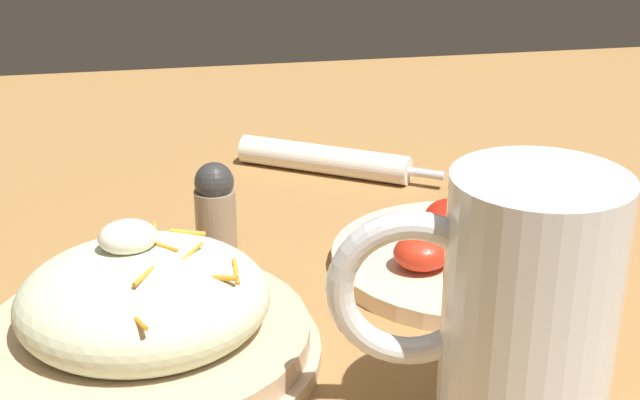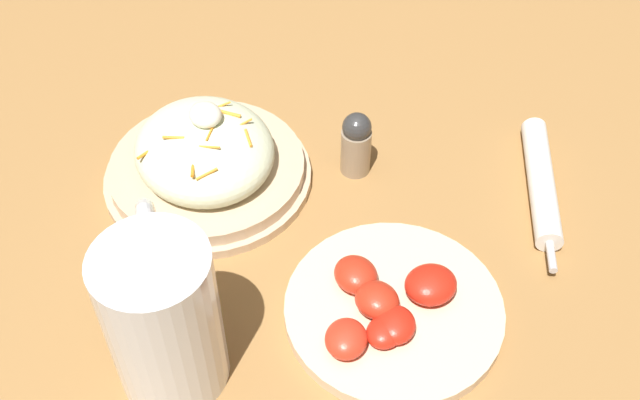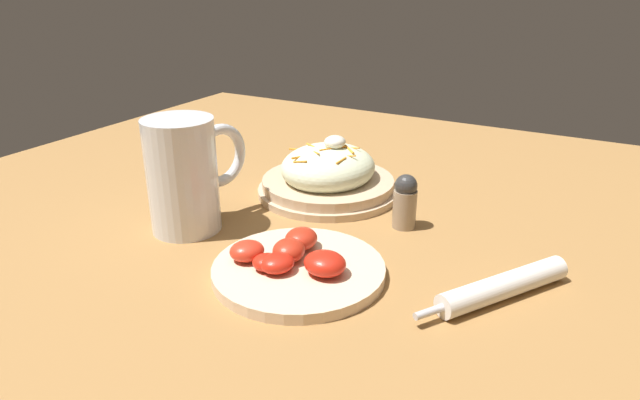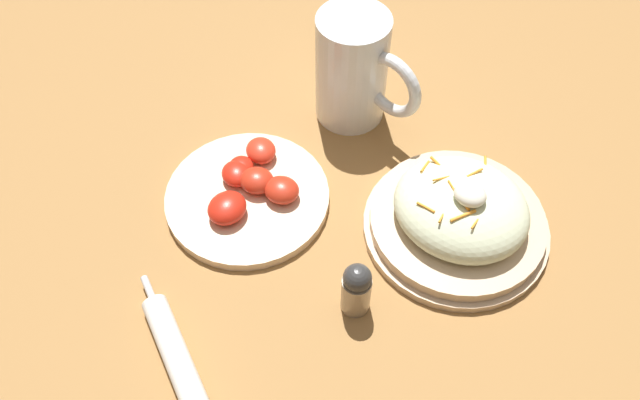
% 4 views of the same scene
% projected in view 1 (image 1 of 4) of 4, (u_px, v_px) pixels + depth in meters
% --- Properties ---
extents(ground_plane, '(1.43, 1.43, 0.00)m').
position_uv_depth(ground_plane, '(361.00, 299.00, 0.69)').
color(ground_plane, '#9E703D').
extents(salad_plate, '(0.23, 0.23, 0.10)m').
position_uv_depth(salad_plate, '(145.00, 319.00, 0.60)').
color(salad_plate, '#D1B28E').
rests_on(salad_plate, ground_plane).
extents(beer_mug, '(0.16, 0.10, 0.16)m').
position_uv_depth(beer_mug, '(521.00, 326.00, 0.52)').
color(beer_mug, white).
rests_on(beer_mug, ground_plane).
extents(napkin_roll, '(0.19, 0.13, 0.03)m').
position_uv_depth(napkin_roll, '(325.00, 160.00, 0.93)').
color(napkin_roll, white).
rests_on(napkin_roll, ground_plane).
extents(tomato_plate, '(0.21, 0.21, 0.04)m').
position_uv_depth(tomato_plate, '(465.00, 255.00, 0.73)').
color(tomato_plate, beige).
rests_on(tomato_plate, ground_plane).
extents(salt_shaker, '(0.03, 0.03, 0.08)m').
position_uv_depth(salt_shaker, '(215.00, 209.00, 0.75)').
color(salt_shaker, gray).
rests_on(salt_shaker, ground_plane).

